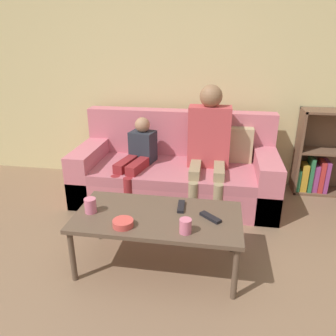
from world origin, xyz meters
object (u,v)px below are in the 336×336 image
(person_adult, at_px, (209,140))
(snack_bowl, at_px, (123,223))
(cup_far, at_px, (90,205))
(tv_remote_1, at_px, (210,217))
(person_child, at_px, (137,157))
(cup_near, at_px, (185,226))
(couch, at_px, (177,172))
(tv_remote_0, at_px, (181,206))
(coffee_table, at_px, (158,220))
(bookshelf, at_px, (326,159))

(person_adult, relative_size, snack_bowl, 8.45)
(cup_far, distance_m, tv_remote_1, 0.86)
(person_child, height_order, cup_near, person_child)
(couch, xyz_separation_m, cup_near, (0.24, -1.34, 0.19))
(person_child, xyz_separation_m, tv_remote_0, (0.56, -0.88, -0.04))
(coffee_table, bearing_deg, tv_remote_0, 41.38)
(bookshelf, xyz_separation_m, tv_remote_1, (-1.18, -1.54, 0.06))
(couch, height_order, cup_far, couch)
(bookshelf, height_order, coffee_table, bookshelf)
(cup_near, relative_size, tv_remote_1, 0.61)
(bookshelf, xyz_separation_m, person_adult, (-1.25, -0.47, 0.29))
(cup_near, bearing_deg, tv_remote_1, 52.58)
(coffee_table, bearing_deg, person_adult, 74.50)
(cup_near, height_order, snack_bowl, cup_near)
(bookshelf, height_order, person_child, bookshelf)
(person_adult, xyz_separation_m, cup_far, (-0.78, -1.11, -0.19))
(couch, relative_size, coffee_table, 1.71)
(cup_near, bearing_deg, bookshelf, 52.57)
(couch, relative_size, person_adult, 1.70)
(couch, height_order, person_child, couch)
(couch, bearing_deg, bookshelf, 14.03)
(bookshelf, bearing_deg, cup_far, -142.06)
(snack_bowl, bearing_deg, person_adult, 68.36)
(bookshelf, height_order, cup_far, bookshelf)
(bookshelf, bearing_deg, person_adult, -159.41)
(cup_near, bearing_deg, person_child, 117.50)
(tv_remote_0, bearing_deg, cup_far, -168.36)
(couch, xyz_separation_m, snack_bowl, (-0.18, -1.34, 0.17))
(coffee_table, xyz_separation_m, person_adult, (0.30, 1.08, 0.28))
(person_child, height_order, tv_remote_0, person_child)
(person_adult, height_order, cup_far, person_adult)
(couch, height_order, snack_bowl, couch)
(tv_remote_1, relative_size, snack_bowl, 1.13)
(tv_remote_0, distance_m, tv_remote_1, 0.25)
(tv_remote_0, bearing_deg, coffee_table, -141.86)
(couch, bearing_deg, cup_far, -111.12)
(bookshelf, bearing_deg, snack_bowl, -135.33)
(tv_remote_0, bearing_deg, snack_bowl, -141.49)
(bookshelf, distance_m, person_child, 2.03)
(couch, relative_size, snack_bowl, 14.39)
(bookshelf, relative_size, tv_remote_1, 5.73)
(person_child, bearing_deg, snack_bowl, -67.40)
(tv_remote_0, distance_m, snack_bowl, 0.47)
(person_adult, relative_size, tv_remote_1, 7.48)
(person_adult, height_order, cup_near, person_adult)
(person_adult, bearing_deg, tv_remote_0, -99.80)
(person_child, bearing_deg, cup_far, -81.38)
(person_child, bearing_deg, tv_remote_1, -39.46)
(tv_remote_0, xyz_separation_m, snack_bowl, (-0.35, -0.31, 0.01))
(couch, bearing_deg, cup_near, -79.82)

